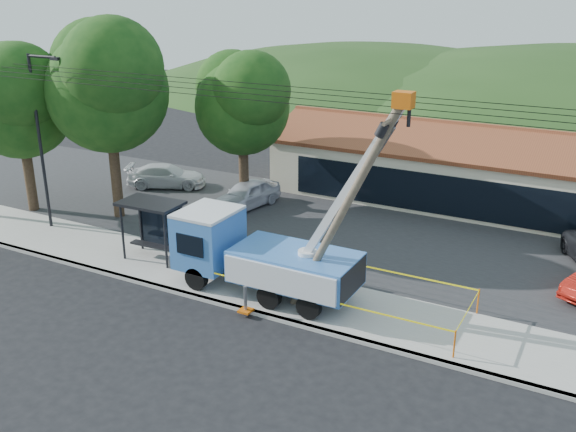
% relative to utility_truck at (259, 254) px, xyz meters
% --- Properties ---
extents(ground, '(120.00, 120.00, 0.00)m').
position_rel_utility_truck_xyz_m(ground, '(0.46, -3.71, -1.81)').
color(ground, black).
rests_on(ground, ground).
extents(curb, '(60.00, 0.25, 0.15)m').
position_rel_utility_truck_xyz_m(curb, '(0.46, -1.61, -1.74)').
color(curb, '#A09D95').
rests_on(curb, ground).
extents(sidewalk, '(60.00, 4.00, 0.15)m').
position_rel_utility_truck_xyz_m(sidewalk, '(0.46, 0.29, -1.74)').
color(sidewalk, '#A09D95').
rests_on(sidewalk, ground).
extents(parking_lot, '(60.00, 12.00, 0.10)m').
position_rel_utility_truck_xyz_m(parking_lot, '(0.46, 8.29, -1.76)').
color(parking_lot, '#28282B').
rests_on(parking_lot, ground).
extents(strip_mall, '(22.50, 8.53, 4.67)m').
position_rel_utility_truck_xyz_m(strip_mall, '(4.46, 16.27, 0.07)').
color(strip_mall, beige).
rests_on(strip_mall, ground).
extents(streetlight, '(2.13, 0.22, 9.00)m').
position_rel_utility_truck_xyz_m(streetlight, '(-13.32, 1.29, 3.49)').
color(streetlight, black).
rests_on(streetlight, ground).
extents(tree_west_near, '(7.56, 6.72, 10.80)m').
position_rel_utility_truck_xyz_m(tree_west_near, '(-11.54, 4.29, 5.71)').
color(tree_west_near, '#332316').
rests_on(tree_west_near, ground).
extents(tree_west_far, '(6.84, 6.08, 9.48)m').
position_rel_utility_truck_xyz_m(tree_west_far, '(-16.54, 2.79, 4.73)').
color(tree_west_far, '#332316').
rests_on(tree_west_far, ground).
extents(tree_lot, '(6.30, 5.60, 8.94)m').
position_rel_utility_truck_xyz_m(tree_lot, '(-6.54, 9.29, 4.40)').
color(tree_lot, '#332316').
rests_on(tree_lot, ground).
extents(hill_west, '(78.40, 56.00, 28.00)m').
position_rel_utility_truck_xyz_m(hill_west, '(-14.54, 51.29, -1.81)').
color(hill_west, '#1E3B15').
rests_on(hill_west, ground).
extents(utility_truck, '(9.80, 4.19, 8.69)m').
position_rel_utility_truck_xyz_m(utility_truck, '(0.00, 0.00, 0.00)').
color(utility_truck, black).
rests_on(utility_truck, ground).
extents(leaning_pole, '(4.29, 1.67, 8.56)m').
position_rel_utility_truck_xyz_m(leaning_pole, '(3.95, -0.30, 2.99)').
color(leaning_pole, brown).
rests_on(leaning_pole, ground).
extents(bus_shelter, '(2.91, 1.86, 2.74)m').
position_rel_utility_truck_xyz_m(bus_shelter, '(-6.04, 0.75, 0.36)').
color(bus_shelter, black).
rests_on(bus_shelter, ground).
extents(caution_tape, '(10.91, 3.58, 1.04)m').
position_rel_utility_truck_xyz_m(caution_tape, '(2.99, 0.52, -0.89)').
color(caution_tape, '#D1580B').
rests_on(caution_tape, ground).
extents(car_silver, '(2.57, 4.77, 1.54)m').
position_rel_utility_truck_xyz_m(car_silver, '(-6.09, 8.84, -1.81)').
color(car_silver, silver).
rests_on(car_silver, ground).
extents(car_white, '(5.24, 3.91, 1.41)m').
position_rel_utility_truck_xyz_m(car_white, '(-12.60, 9.80, -1.81)').
color(car_white, silver).
rests_on(car_white, ground).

